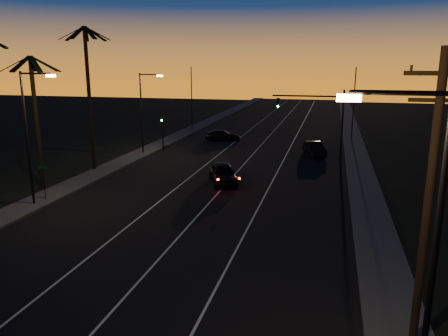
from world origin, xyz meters
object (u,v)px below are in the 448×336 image
(signal_mast, at_px, (318,112))
(lead_car, at_px, (223,173))
(utility_pole, at_px, (429,198))
(cross_car, at_px, (222,135))
(right_car, at_px, (314,149))

(signal_mast, bearing_deg, lead_car, -121.73)
(utility_pole, xyz_separation_m, cross_car, (-16.33, 38.00, -4.65))
(utility_pole, relative_size, right_car, 2.16)
(right_car, distance_m, cross_car, 13.32)
(cross_car, bearing_deg, utility_pole, -66.75)
(lead_car, bearing_deg, signal_mast, 58.27)
(lead_car, distance_m, cross_car, 19.91)
(utility_pole, distance_m, lead_car, 22.38)
(utility_pole, bearing_deg, cross_car, 113.25)
(lead_car, relative_size, cross_car, 1.18)
(signal_mast, relative_size, right_car, 1.54)
(utility_pole, relative_size, cross_car, 2.11)
(utility_pole, bearing_deg, lead_car, 121.48)
(utility_pole, relative_size, signal_mast, 1.41)
(cross_car, bearing_deg, signal_mast, -34.02)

